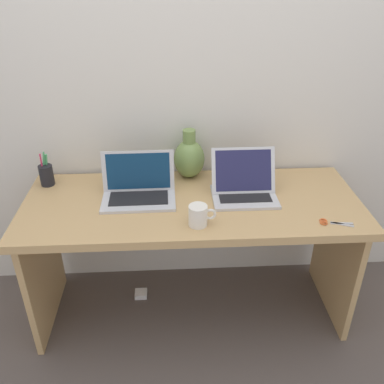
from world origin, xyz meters
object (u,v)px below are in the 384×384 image
object	(u,v)px
laptop_left	(139,186)
pen_cup	(46,175)
power_brick	(141,294)
laptop_right	(244,184)
coffee_mug	(199,215)
green_vase	(189,158)
scissors	(330,223)

from	to	relation	value
laptop_left	pen_cup	size ratio (longest dim) A/B	2.00
laptop_left	power_brick	size ratio (longest dim) A/B	5.06
laptop_left	power_brick	xyz separation A→B (m)	(-0.04, 0.06, -0.76)
laptop_left	laptop_right	size ratio (longest dim) A/B	1.13
laptop_left	coffee_mug	distance (m)	0.38
laptop_left	green_vase	size ratio (longest dim) A/B	1.34
laptop_right	coffee_mug	xyz separation A→B (m)	(-0.24, -0.25, -0.01)
coffee_mug	laptop_left	bearing A→B (deg)	136.53
green_vase	scissors	size ratio (longest dim) A/B	1.79
green_vase	power_brick	bearing A→B (deg)	-153.73
coffee_mug	scissors	size ratio (longest dim) A/B	0.83
green_vase	power_brick	world-z (taller)	green_vase
laptop_right	pen_cup	distance (m)	1.01
laptop_left	power_brick	world-z (taller)	laptop_left
green_vase	scissors	world-z (taller)	green_vase
coffee_mug	power_brick	distance (m)	0.87
green_vase	scissors	bearing A→B (deg)	-39.03
laptop_right	green_vase	xyz separation A→B (m)	(-0.26, 0.22, 0.05)
laptop_left	laptop_right	bearing A→B (deg)	-1.23
laptop_left	coffee_mug	size ratio (longest dim) A/B	2.89
laptop_right	green_vase	world-z (taller)	green_vase
laptop_right	scissors	world-z (taller)	laptop_right
pen_cup	power_brick	bearing A→B (deg)	-11.89
pen_cup	power_brick	size ratio (longest dim) A/B	2.53
power_brick	laptop_left	bearing A→B (deg)	-57.98
laptop_left	laptop_right	distance (m)	0.51
power_brick	laptop_right	bearing A→B (deg)	-7.37
coffee_mug	pen_cup	world-z (taller)	pen_cup
green_vase	power_brick	xyz separation A→B (m)	(-0.30, -0.15, -0.81)
coffee_mug	power_brick	xyz separation A→B (m)	(-0.31, 0.32, -0.75)
green_vase	coffee_mug	xyz separation A→B (m)	(0.02, -0.47, -0.06)
green_vase	coffee_mug	distance (m)	0.47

